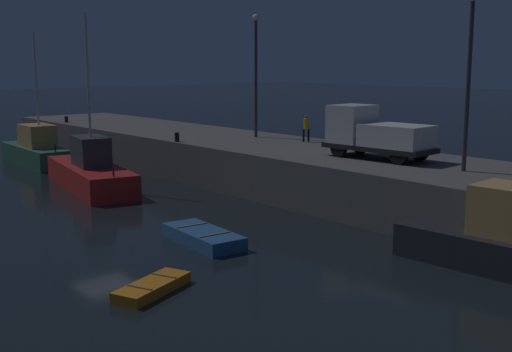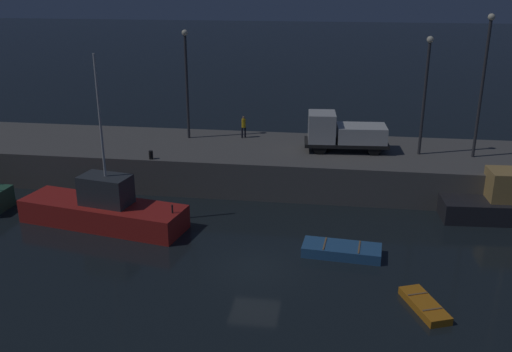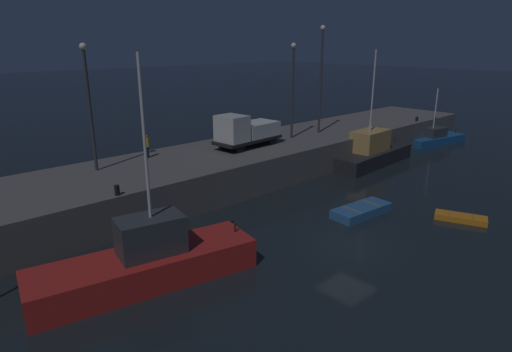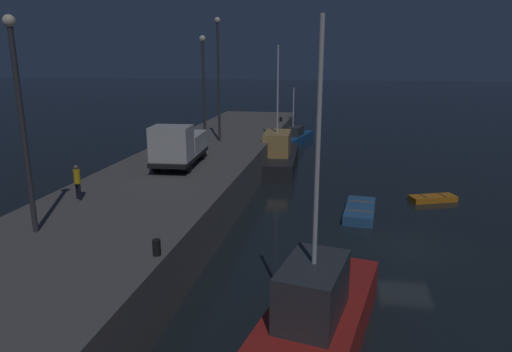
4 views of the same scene
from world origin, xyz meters
The scene contains 14 objects.
ground_plane centered at (0.00, 0.00, 0.00)m, with size 320.00×320.00×0.00m, color black.
pier_quay centered at (0.00, 13.16, 1.25)m, with size 65.84×8.25×2.49m.
fishing_trawler_red centered at (-9.60, 4.11, 0.99)m, with size 10.33×4.62×10.08m.
fishing_boat_blue centered at (14.97, 8.57, 1.05)m, with size 9.62×3.55×9.82m.
fishing_boat_orange centered at (27.15, 8.48, 0.61)m, with size 7.61×3.59×5.81m.
dinghy_orange_near centered at (7.99, -2.47, 0.18)m, with size 2.06×3.11×0.40m.
rowboat_white_mid centered at (4.33, 2.19, 0.28)m, with size 4.24×1.98×0.59m.
lamp_post_west centered at (-7.11, 14.77, 7.11)m, with size 0.44×0.44×7.90m.
lamp_post_east centered at (9.43, 13.00, 7.09)m, with size 0.44×0.44×7.86m.
lamp_post_central centered at (12.95, 12.89, 7.83)m, with size 0.44×0.44×9.29m.
utility_truck centered at (4.23, 13.07, 3.77)m, with size 5.84×2.60×2.66m.
dockworker centered at (-3.06, 15.40, 3.43)m, with size 0.42×0.42×1.65m.
bollard_central centered at (25.00, 9.67, 2.72)m, with size 0.28×0.28×0.45m, color black.
bollard_east centered at (-8.30, 9.36, 2.77)m, with size 0.28×0.28×0.56m, color black.
Camera 4 is at (-21.86, 3.40, 9.02)m, focal length 32.46 mm.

